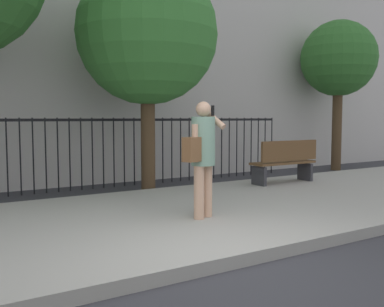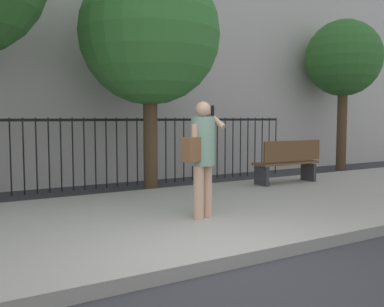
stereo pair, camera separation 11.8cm
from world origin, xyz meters
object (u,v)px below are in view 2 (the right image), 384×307
street_bench (289,161)px  street_tree_far (150,35)px  street_tree_mid (344,59)px  pedestrian_on_phone (202,151)px

street_bench → street_tree_far: 4.04m
street_tree_mid → street_tree_far: (-6.68, -0.55, -0.01)m
street_bench → street_tree_far: (-2.71, 1.33, 2.68)m
street_tree_mid → street_bench: bearing=-154.6°
pedestrian_on_phone → street_tree_far: street_tree_far is taller
street_bench → street_tree_mid: 5.15m
street_bench → street_tree_far: size_ratio=0.33×
street_tree_far → street_tree_mid: bearing=4.7°
street_bench → street_tree_far: bearing=153.8°
pedestrian_on_phone → street_tree_mid: size_ratio=0.37×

